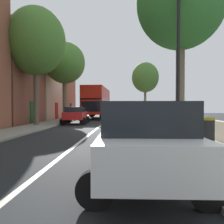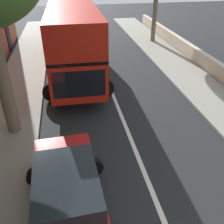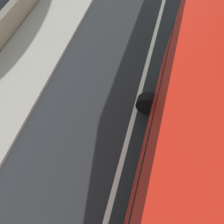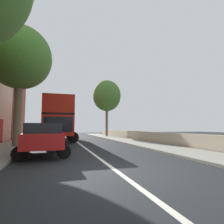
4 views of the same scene
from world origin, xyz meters
name	(u,v)px [view 2 (image 2 of 4)]	position (x,y,z in m)	size (l,w,h in m)	color
double_decker_bus	(73,33)	(-1.70, 14.79, 2.36)	(3.68, 11.34, 4.06)	#B51B10
parked_car_red_left_1	(67,191)	(-2.50, 4.21, 0.92)	(2.54, 4.24, 1.59)	#AD1919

